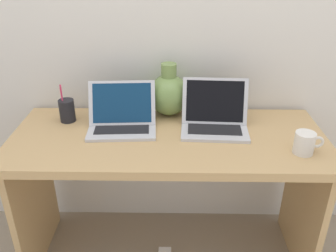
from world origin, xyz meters
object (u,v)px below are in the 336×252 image
object	(u,v)px
laptop_left	(122,117)
laptop_right	(215,116)
green_vase	(169,94)
pen_cup	(67,110)
coffee_mug	(305,143)

from	to	relation	value
laptop_left	laptop_right	xyz separation A→B (m)	(0.44, 0.00, 0.00)
green_vase	pen_cup	xyz separation A→B (m)	(-0.50, -0.09, -0.05)
laptop_left	pen_cup	size ratio (longest dim) A/B	1.72
laptop_right	coffee_mug	xyz separation A→B (m)	(0.36, -0.23, -0.01)
laptop_left	pen_cup	bearing A→B (deg)	167.12
laptop_left	green_vase	world-z (taller)	green_vase
laptop_right	green_vase	xyz separation A→B (m)	(-0.22, 0.15, 0.05)
coffee_mug	pen_cup	xyz separation A→B (m)	(-1.08, 0.29, 0.01)
laptop_left	coffee_mug	bearing A→B (deg)	-15.67
laptop_right	green_vase	size ratio (longest dim) A/B	1.20
green_vase	laptop_left	bearing A→B (deg)	-144.41
laptop_left	laptop_right	world-z (taller)	laptop_right
coffee_mug	laptop_left	bearing A→B (deg)	164.33
laptop_right	coffee_mug	world-z (taller)	laptop_right
laptop_left	coffee_mug	distance (m)	0.83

